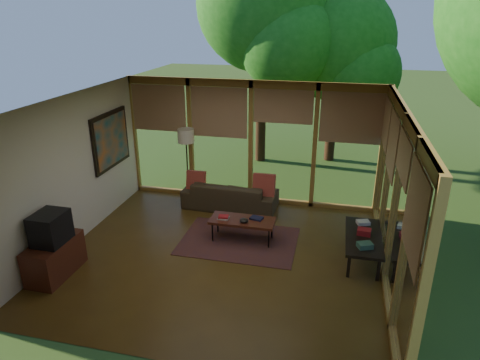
% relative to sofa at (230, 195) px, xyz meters
% --- Properties ---
extents(floor, '(5.50, 5.50, 0.00)m').
position_rel_sofa_xyz_m(floor, '(0.34, -2.00, -0.29)').
color(floor, brown).
rests_on(floor, ground).
extents(ceiling, '(5.50, 5.50, 0.00)m').
position_rel_sofa_xyz_m(ceiling, '(0.34, -2.00, 2.41)').
color(ceiling, silver).
rests_on(ceiling, ground).
extents(wall_left, '(0.04, 5.00, 2.70)m').
position_rel_sofa_xyz_m(wall_left, '(-2.41, -2.00, 1.06)').
color(wall_left, silver).
rests_on(wall_left, ground).
extents(wall_front, '(5.50, 0.04, 2.70)m').
position_rel_sofa_xyz_m(wall_front, '(0.34, -4.50, 1.06)').
color(wall_front, silver).
rests_on(wall_front, ground).
extents(window_wall_back, '(5.50, 0.12, 2.70)m').
position_rel_sofa_xyz_m(window_wall_back, '(0.34, 0.50, 1.06)').
color(window_wall_back, '#A37632').
rests_on(window_wall_back, ground).
extents(window_wall_right, '(0.12, 5.00, 2.70)m').
position_rel_sofa_xyz_m(window_wall_right, '(3.09, -2.00, 1.06)').
color(window_wall_right, '#A37632').
rests_on(window_wall_right, ground).
extents(tree_nw, '(3.45, 3.45, 5.91)m').
position_rel_sofa_xyz_m(tree_nw, '(0.04, 3.41, 3.88)').
color(tree_nw, '#321D12').
rests_on(tree_nw, ground).
extents(tree_ne, '(3.01, 3.01, 4.73)m').
position_rel_sofa_xyz_m(tree_ne, '(1.98, 3.90, 2.91)').
color(tree_ne, '#321D12').
rests_on(tree_ne, ground).
extents(rug, '(2.14, 1.52, 0.01)m').
position_rel_sofa_xyz_m(rug, '(0.53, -1.40, -0.29)').
color(rug, brown).
rests_on(rug, floor).
extents(sofa, '(2.05, 0.86, 0.59)m').
position_rel_sofa_xyz_m(sofa, '(0.00, 0.00, 0.00)').
color(sofa, '#3D301E').
rests_on(sofa, floor).
extents(pillow_left, '(0.41, 0.22, 0.43)m').
position_rel_sofa_xyz_m(pillow_left, '(-0.75, -0.05, 0.29)').
color(pillow_left, maroon).
rests_on(pillow_left, sofa).
extents(pillow_right, '(0.46, 0.25, 0.49)m').
position_rel_sofa_xyz_m(pillow_right, '(0.75, -0.05, 0.32)').
color(pillow_right, maroon).
rests_on(pillow_right, sofa).
extents(ct_book_lower, '(0.20, 0.15, 0.03)m').
position_rel_sofa_xyz_m(ct_book_lower, '(0.23, -1.39, 0.15)').
color(ct_book_lower, beige).
rests_on(ct_book_lower, coffee_table).
extents(ct_book_upper, '(0.20, 0.16, 0.03)m').
position_rel_sofa_xyz_m(ct_book_upper, '(0.23, -1.39, 0.18)').
color(ct_book_upper, maroon).
rests_on(ct_book_upper, coffee_table).
extents(ct_book_side, '(0.26, 0.21, 0.03)m').
position_rel_sofa_xyz_m(ct_book_side, '(0.83, -1.26, 0.15)').
color(ct_book_side, black).
rests_on(ct_book_side, coffee_table).
extents(ct_bowl, '(0.16, 0.16, 0.07)m').
position_rel_sofa_xyz_m(ct_bowl, '(0.63, -1.44, 0.17)').
color(ct_bowl, black).
rests_on(ct_bowl, coffee_table).
extents(media_cabinet, '(0.50, 1.00, 0.60)m').
position_rel_sofa_xyz_m(media_cabinet, '(-2.13, -3.13, 0.01)').
color(media_cabinet, '#512216').
rests_on(media_cabinet, floor).
extents(television, '(0.45, 0.55, 0.50)m').
position_rel_sofa_xyz_m(television, '(-2.11, -3.13, 0.56)').
color(television, black).
rests_on(television, media_cabinet).
extents(console_book_a, '(0.28, 0.25, 0.08)m').
position_rel_sofa_xyz_m(console_book_a, '(2.74, -1.92, 0.20)').
color(console_book_a, '#315744').
rests_on(console_book_a, side_console).
extents(console_book_b, '(0.24, 0.19, 0.10)m').
position_rel_sofa_xyz_m(console_book_b, '(2.74, -1.47, 0.21)').
color(console_book_b, maroon).
rests_on(console_book_b, side_console).
extents(console_book_c, '(0.26, 0.22, 0.06)m').
position_rel_sofa_xyz_m(console_book_c, '(2.74, -1.07, 0.19)').
color(console_book_c, beige).
rests_on(console_book_c, side_console).
extents(floor_lamp, '(0.36, 0.36, 1.65)m').
position_rel_sofa_xyz_m(floor_lamp, '(-1.04, 0.22, 1.11)').
color(floor_lamp, black).
rests_on(floor_lamp, floor).
extents(coffee_table, '(1.20, 0.50, 0.43)m').
position_rel_sofa_xyz_m(coffee_table, '(0.58, -1.34, 0.10)').
color(coffee_table, '#512216').
rests_on(coffee_table, floor).
extents(side_console, '(0.60, 1.40, 0.46)m').
position_rel_sofa_xyz_m(side_console, '(2.74, -1.52, 0.12)').
color(side_console, black).
rests_on(side_console, floor).
extents(wall_painting, '(0.06, 1.35, 1.15)m').
position_rel_sofa_xyz_m(wall_painting, '(-2.37, -0.60, 1.26)').
color(wall_painting, black).
rests_on(wall_painting, wall_left).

